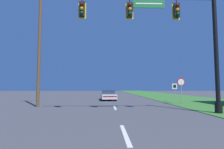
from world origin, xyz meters
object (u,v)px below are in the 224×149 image
(signal_mast, at_px, (175,32))
(stop_sign, at_px, (181,85))
(route_sign_post, at_px, (175,88))
(car_ahead, at_px, (108,95))
(utility_pole_near, at_px, (40,42))

(signal_mast, xyz_separation_m, stop_sign, (2.75, 5.77, -3.38))
(stop_sign, bearing_deg, route_sign_post, 82.06)
(car_ahead, height_order, utility_pole_near, utility_pole_near)
(signal_mast, distance_m, car_ahead, 13.53)
(route_sign_post, bearing_deg, signal_mast, -110.51)
(stop_sign, relative_size, utility_pole_near, 0.23)
(signal_mast, height_order, stop_sign, signal_mast)
(route_sign_post, bearing_deg, stop_sign, -97.94)
(utility_pole_near, bearing_deg, car_ahead, 52.82)
(car_ahead, bearing_deg, signal_mast, -70.42)
(stop_sign, bearing_deg, car_ahead, 138.48)
(car_ahead, xyz_separation_m, route_sign_post, (7.36, -3.69, 0.92))
(signal_mast, relative_size, stop_sign, 3.97)
(route_sign_post, bearing_deg, utility_pole_near, -162.51)
(car_ahead, xyz_separation_m, stop_sign, (7.01, -6.20, 1.26))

